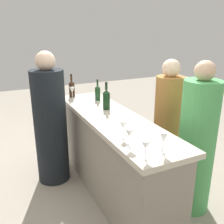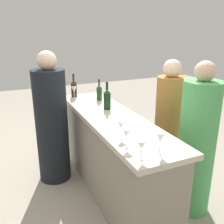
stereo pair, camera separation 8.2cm
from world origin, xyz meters
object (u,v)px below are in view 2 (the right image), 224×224
(wine_glass_near_left, at_px, (160,139))
(person_right_guest, at_px, (52,124))
(wine_bottle_center_amber_brown, at_px, (74,88))
(person_left_guest, at_px, (196,147))
(wine_glass_far_center, at_px, (126,134))
(wine_bottle_leftmost_dark_green, at_px, (107,99))
(wine_glass_near_right, at_px, (74,90))
(wine_glass_near_center, at_px, (121,126))
(wine_glass_far_left, at_px, (142,145))
(wine_bottle_second_left_olive_green, at_px, (99,92))
(person_center_guest, at_px, (168,128))

(wine_glass_near_left, xyz_separation_m, person_right_guest, (1.53, 0.53, -0.34))
(wine_bottle_center_amber_brown, xyz_separation_m, person_left_guest, (-1.56, -0.81, -0.35))
(wine_glass_far_center, bearing_deg, wine_glass_near_left, -137.53)
(wine_bottle_leftmost_dark_green, xyz_separation_m, person_left_guest, (-0.85, -0.61, -0.35))
(wine_bottle_leftmost_dark_green, bearing_deg, wine_glass_near_right, 19.69)
(wine_bottle_leftmost_dark_green, height_order, person_right_guest, person_right_guest)
(person_left_guest, distance_m, person_right_guest, 1.70)
(wine_bottle_leftmost_dark_green, height_order, wine_glass_near_right, wine_bottle_leftmost_dark_green)
(wine_glass_near_center, relative_size, wine_glass_far_center, 1.00)
(wine_glass_far_left, bearing_deg, wine_bottle_second_left_olive_green, -10.54)
(wine_bottle_center_amber_brown, relative_size, wine_glass_near_center, 2.06)
(wine_glass_near_left, bearing_deg, person_right_guest, 19.11)
(person_left_guest, bearing_deg, wine_glass_near_left, 11.82)
(wine_glass_near_center, xyz_separation_m, wine_glass_near_right, (1.42, 0.01, 0.00))
(wine_bottle_second_left_olive_green, height_order, wine_glass_far_left, wine_bottle_second_left_olive_green)
(wine_bottle_second_left_olive_green, relative_size, wine_bottle_center_amber_brown, 0.87)
(wine_glass_near_right, relative_size, wine_glass_far_center, 1.03)
(wine_bottle_center_amber_brown, bearing_deg, person_right_guest, 131.95)
(wine_glass_near_center, distance_m, person_left_guest, 0.89)
(person_center_guest, bearing_deg, wine_bottle_leftmost_dark_green, -36.01)
(wine_bottle_leftmost_dark_green, relative_size, wine_bottle_second_left_olive_green, 1.16)
(wine_glass_near_center, bearing_deg, person_left_guest, -93.49)
(wine_bottle_leftmost_dark_green, xyz_separation_m, wine_glass_far_left, (-1.20, 0.24, -0.01))
(wine_bottle_second_left_olive_green, height_order, wine_glass_far_center, wine_bottle_second_left_olive_green)
(wine_glass_near_center, bearing_deg, wine_glass_near_right, 0.45)
(wine_glass_near_center, distance_m, person_center_guest, 1.07)
(wine_glass_near_left, height_order, wine_glass_far_left, wine_glass_near_left)
(wine_glass_far_center, bearing_deg, wine_glass_near_center, -12.39)
(wine_bottle_center_amber_brown, bearing_deg, wine_glass_far_center, 178.19)
(person_left_guest, bearing_deg, wine_glass_near_center, -17.20)
(person_left_guest, relative_size, person_right_guest, 0.98)
(wine_bottle_center_amber_brown, relative_size, person_right_guest, 0.19)
(wine_bottle_center_amber_brown, height_order, person_center_guest, person_center_guest)
(wine_glass_near_right, bearing_deg, person_left_guest, -150.34)
(wine_glass_near_center, height_order, wine_glass_far_left, wine_glass_near_center)
(wine_glass_near_left, height_order, wine_glass_near_center, wine_glass_near_left)
(wine_bottle_second_left_olive_green, height_order, wine_glass_near_left, wine_bottle_second_left_olive_green)
(wine_bottle_second_left_olive_green, bearing_deg, person_center_guest, -139.04)
(wine_bottle_second_left_olive_green, xyz_separation_m, person_right_guest, (-0.05, 0.65, -0.32))
(wine_bottle_second_left_olive_green, xyz_separation_m, person_center_guest, (-0.70, -0.61, -0.35))
(wine_glass_near_center, relative_size, person_left_guest, 0.10)
(person_left_guest, height_order, person_right_guest, person_right_guest)
(wine_glass_near_left, xyz_separation_m, wine_glass_near_center, (0.38, 0.14, -0.01))
(wine_bottle_leftmost_dark_green, relative_size, person_left_guest, 0.20)
(person_left_guest, xyz_separation_m, person_right_guest, (1.20, 1.21, 0.01))
(person_center_guest, bearing_deg, wine_glass_far_center, 24.65)
(wine_bottle_second_left_olive_green, distance_m, person_center_guest, 0.99)
(wine_glass_near_center, bearing_deg, wine_bottle_leftmost_dark_green, -14.66)
(wine_glass_near_right, bearing_deg, person_right_guest, 125.42)
(person_left_guest, bearing_deg, wine_glass_near_right, -74.04)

